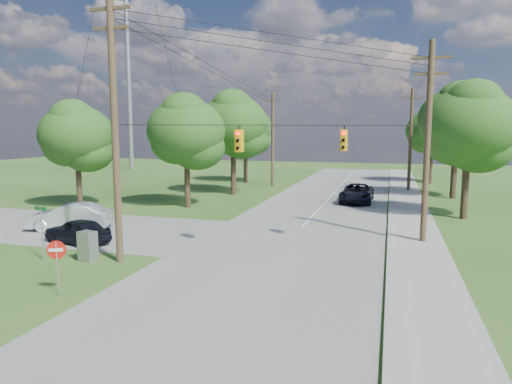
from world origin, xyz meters
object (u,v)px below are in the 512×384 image
(car_cross_silver, at_px, (70,217))
(do_not_enter_sign, at_px, (57,255))
(pole_ne, at_px, (428,140))
(pole_north_e, at_px, (411,139))
(pole_north_w, at_px, (273,139))
(control_cabinet, at_px, (88,246))
(pole_sw, at_px, (115,124))
(car_main_north, at_px, (357,193))
(car_cross_dark, at_px, (77,231))

(car_cross_silver, relative_size, do_not_enter_sign, 2.39)
(pole_ne, height_order, pole_north_e, pole_ne)
(pole_north_w, height_order, control_cabinet, pole_north_w)
(pole_sw, xyz_separation_m, car_cross_silver, (-6.63, 4.95, -5.39))
(pole_sw, distance_m, do_not_enter_sign, 6.47)
(car_main_north, bearing_deg, pole_north_e, 64.89)
(pole_north_w, relative_size, control_cabinet, 7.20)
(car_cross_silver, bearing_deg, car_cross_dark, 27.37)
(car_cross_silver, bearing_deg, do_not_enter_sign, 19.66)
(pole_sw, relative_size, do_not_enter_sign, 5.91)
(pole_north_w, xyz_separation_m, control_cabinet, (-1.03, -29.96, -4.44))
(control_cabinet, bearing_deg, car_cross_dark, 146.81)
(control_cabinet, height_order, do_not_enter_sign, do_not_enter_sign)
(pole_ne, xyz_separation_m, pole_north_w, (-13.90, 22.00, -0.34))
(pole_north_w, relative_size, car_main_north, 1.83)
(control_cabinet, bearing_deg, do_not_enter_sign, -54.35)
(pole_north_w, bearing_deg, pole_sw, -89.23)
(pole_north_e, bearing_deg, do_not_enter_sign, -111.21)
(pole_sw, relative_size, car_cross_dark, 3.06)
(pole_ne, height_order, car_cross_silver, pole_ne)
(pole_sw, xyz_separation_m, control_cabinet, (-1.43, -0.36, -5.53))
(pole_north_e, relative_size, car_main_north, 1.83)
(car_cross_dark, distance_m, do_not_enter_sign, 8.03)
(pole_ne, xyz_separation_m, control_cabinet, (-14.93, -7.96, -4.77))
(pole_sw, distance_m, car_cross_dark, 7.22)
(do_not_enter_sign, bearing_deg, pole_north_e, 45.63)
(car_cross_silver, distance_m, car_main_north, 22.34)
(pole_north_w, xyz_separation_m, car_cross_dark, (-3.65, -27.30, -4.43))
(pole_north_w, bearing_deg, do_not_enter_sign, -88.81)
(pole_north_w, bearing_deg, control_cabinet, -91.98)
(pole_ne, relative_size, car_cross_silver, 2.16)
(pole_north_e, distance_m, control_cabinet, 33.77)
(car_cross_silver, relative_size, control_cabinet, 3.50)
(pole_north_w, height_order, car_main_north, pole_north_w)
(pole_sw, xyz_separation_m, car_cross_dark, (-4.05, 2.30, -5.53))
(pole_sw, bearing_deg, control_cabinet, -165.85)
(pole_ne, distance_m, do_not_enter_sign, 18.27)
(pole_sw, bearing_deg, pole_ne, 29.38)
(pole_north_e, distance_m, car_main_north, 10.74)
(car_cross_silver, bearing_deg, control_cabinet, 27.47)
(car_cross_dark, bearing_deg, car_main_north, 159.03)
(car_cross_dark, bearing_deg, pole_ne, 121.26)
(control_cabinet, bearing_deg, pole_north_e, 75.86)
(pole_sw, bearing_deg, car_main_north, 66.34)
(pole_north_e, height_order, do_not_enter_sign, pole_north_e)
(pole_ne, distance_m, car_main_north, 14.68)
(pole_ne, xyz_separation_m, car_cross_silver, (-20.13, -2.65, -4.63))
(pole_north_e, height_order, car_cross_silver, pole_north_e)
(pole_ne, height_order, car_main_north, pole_ne)
(car_cross_silver, bearing_deg, car_main_north, 118.32)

